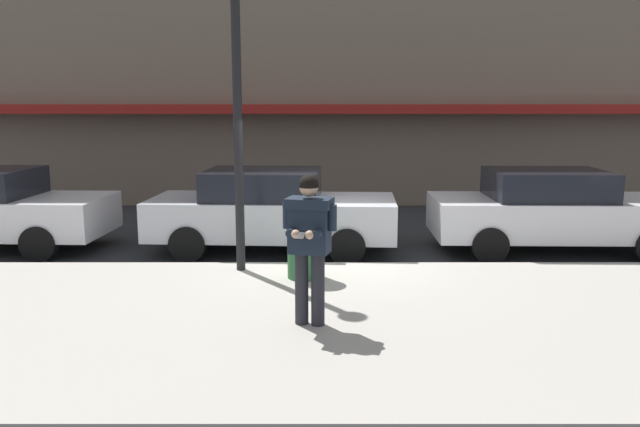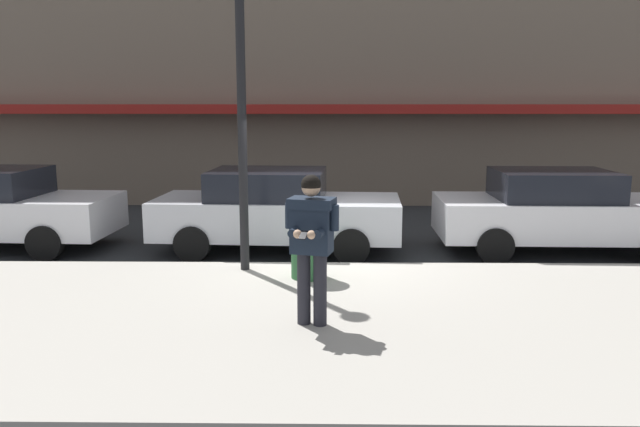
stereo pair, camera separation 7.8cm
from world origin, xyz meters
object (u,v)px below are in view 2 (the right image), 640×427
at_px(parked_sedan_mid, 276,210).
at_px(trash_bin, 308,246).
at_px(street_lamp_post, 241,77).
at_px(parked_sedan_far, 559,211).
at_px(man_texting_on_phone, 312,234).

height_order(parked_sedan_mid, trash_bin, parked_sedan_mid).
distance_m(street_lamp_post, trash_bin, 2.74).
relative_size(parked_sedan_mid, parked_sedan_far, 1.01).
bearing_deg(trash_bin, street_lamp_post, 156.35).
xyz_separation_m(man_texting_on_phone, trash_bin, (-0.11, 2.05, -0.62)).
xyz_separation_m(parked_sedan_mid, man_texting_on_phone, (0.79, -4.30, 0.46)).
relative_size(parked_sedan_mid, man_texting_on_phone, 2.55).
bearing_deg(parked_sedan_mid, man_texting_on_phone, -79.57).
height_order(man_texting_on_phone, street_lamp_post, street_lamp_post).
height_order(parked_sedan_mid, parked_sedan_far, same).
relative_size(parked_sedan_far, trash_bin, 4.63).
bearing_deg(man_texting_on_phone, street_lamp_post, 114.37).
distance_m(parked_sedan_mid, street_lamp_post, 2.98).
bearing_deg(parked_sedan_far, parked_sedan_mid, 179.67).
height_order(parked_sedan_far, man_texting_on_phone, man_texting_on_phone).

